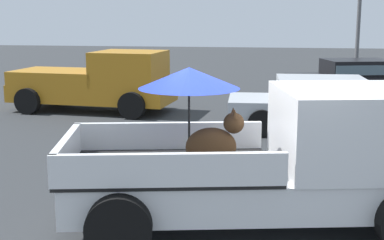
{
  "coord_description": "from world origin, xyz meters",
  "views": [
    {
      "loc": [
        0.23,
        -7.21,
        2.89
      ],
      "look_at": [
        -1.12,
        1.84,
        1.1
      ],
      "focal_mm": 51.28,
      "sensor_mm": 36.0,
      "label": 1
    }
  ],
  "objects_px": {
    "parked_sedan_near": "(354,77)",
    "parked_sedan_far": "(318,101)",
    "pickup_truck_main": "(286,157)",
    "pickup_truck_red": "(99,82)"
  },
  "relations": [
    {
      "from": "pickup_truck_red",
      "to": "parked_sedan_near",
      "type": "xyz_separation_m",
      "value": [
        7.86,
        3.7,
        -0.13
      ]
    },
    {
      "from": "pickup_truck_main",
      "to": "pickup_truck_red",
      "type": "xyz_separation_m",
      "value": [
        -5.32,
        8.26,
        -0.1
      ]
    },
    {
      "from": "pickup_truck_red",
      "to": "parked_sedan_far",
      "type": "distance_m",
      "value": 6.5
    },
    {
      "from": "pickup_truck_red",
      "to": "parked_sedan_near",
      "type": "bearing_deg",
      "value": 30.95
    },
    {
      "from": "pickup_truck_main",
      "to": "pickup_truck_red",
      "type": "distance_m",
      "value": 9.83
    },
    {
      "from": "pickup_truck_main",
      "to": "parked_sedan_far",
      "type": "xyz_separation_m",
      "value": [
        0.9,
        6.41,
        -0.23
      ]
    },
    {
      "from": "pickup_truck_main",
      "to": "parked_sedan_far",
      "type": "distance_m",
      "value": 6.47
    },
    {
      "from": "parked_sedan_near",
      "to": "parked_sedan_far",
      "type": "relative_size",
      "value": 1.05
    },
    {
      "from": "pickup_truck_main",
      "to": "parked_sedan_near",
      "type": "relative_size",
      "value": 1.16
    },
    {
      "from": "pickup_truck_main",
      "to": "parked_sedan_far",
      "type": "height_order",
      "value": "pickup_truck_main"
    }
  ]
}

